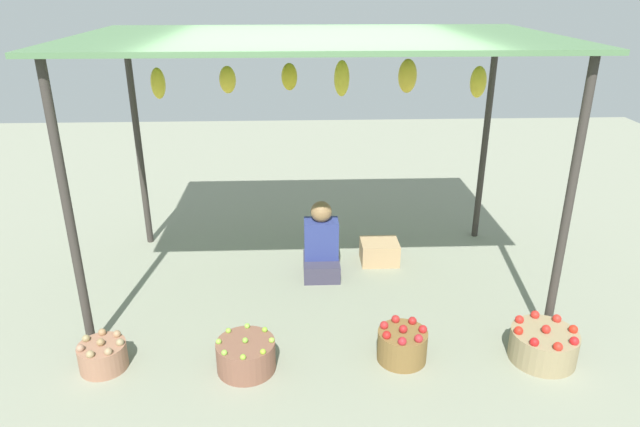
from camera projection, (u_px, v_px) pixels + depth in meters
The scene contains 8 objects.
ground_plane at pixel (318, 281), 5.67m from camera, with size 14.00×14.00×0.00m, color gray.
market_stall_structure at pixel (319, 55), 4.84m from camera, with size 4.07×2.34×2.36m.
vendor_person at pixel (321, 247), 5.71m from camera, with size 0.36×0.44×0.78m.
basket_potatoes at pixel (103, 355), 4.37m from camera, with size 0.36×0.36×0.26m.
basket_limes at pixel (246, 355), 4.35m from camera, with size 0.45×0.45×0.28m.
basket_red_apples at pixel (402, 344), 4.46m from camera, with size 0.39×0.39×0.31m.
basket_red_tomatoes at pixel (543, 345), 4.47m from camera, with size 0.52×0.52×0.31m.
wooden_crate_near_vendor at pixel (379, 252), 6.02m from camera, with size 0.39×0.33×0.23m, color tan.
Camera 1 is at (-0.19, -4.98, 2.79)m, focal length 31.89 mm.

